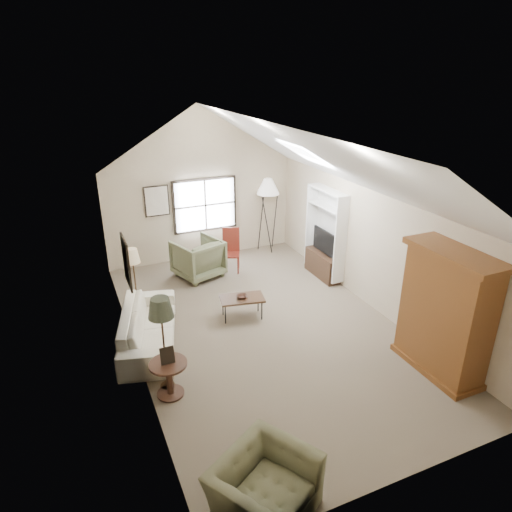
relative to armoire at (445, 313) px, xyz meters
name	(u,v)px	position (x,y,z in m)	size (l,w,h in m)	color
room_shell	(265,168)	(-2.18, 2.40, 2.11)	(5.01, 8.01, 4.00)	brown
window	(205,205)	(-2.08, 6.36, 0.35)	(1.72, 0.08, 1.42)	black
skylight	(305,153)	(-0.88, 3.30, 2.12)	(0.80, 1.20, 0.52)	white
wall_art	(143,229)	(-4.06, 4.34, 0.63)	(1.97, 3.71, 0.88)	black
armoire	(445,313)	(0.00, 0.00, 0.00)	(0.60, 1.50, 2.20)	brown
tv_alcove	(325,232)	(0.16, 4.00, 0.05)	(0.32, 1.30, 2.10)	white
media_console	(323,265)	(0.14, 4.00, -0.80)	(0.34, 1.18, 0.60)	#382316
tv_panel	(324,241)	(0.14, 4.00, -0.18)	(0.05, 0.90, 0.55)	black
sofa	(149,326)	(-4.38, 2.79, -0.75)	(2.39, 0.93, 0.70)	silver
armchair_near	(264,489)	(-3.87, -1.30, -0.73)	(1.14, 0.99, 0.74)	#656848
armchair_far	(198,258)	(-2.67, 5.22, -0.62)	(1.02, 1.05, 0.95)	#626A4A
coffee_table	(242,307)	(-2.43, 2.95, -0.87)	(0.89, 0.50, 0.46)	#3B2418
bowl	(242,296)	(-2.43, 2.95, -0.62)	(0.21, 0.21, 0.05)	#351C15
side_table	(169,379)	(-4.38, 1.19, -0.80)	(0.60, 0.60, 0.60)	#3E2619
side_chair	(231,251)	(-1.83, 5.19, -0.55)	(0.43, 0.43, 1.10)	maroon
tripod_lamp	(268,215)	(-0.38, 6.10, -0.06)	(0.60, 0.60, 2.08)	silver
dark_lamp	(164,343)	(-4.38, 1.39, -0.27)	(0.40, 0.40, 1.67)	#252A1D
tan_lamp	(135,281)	(-4.38, 3.99, -0.35)	(0.30, 0.30, 1.50)	tan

